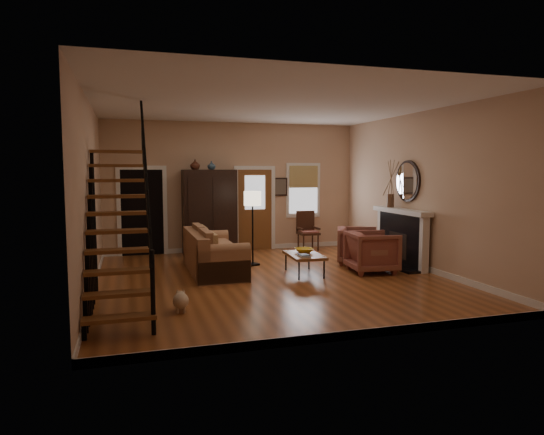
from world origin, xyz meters
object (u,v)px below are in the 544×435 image
object	(u,v)px
armchair_right	(358,246)
floor_lamp	(253,228)
armchair_left	(372,252)
side_chair	(308,231)
coffee_table	(304,264)
sofa	(214,252)
armoire	(209,212)

from	to	relation	value
armchair_right	floor_lamp	bearing A→B (deg)	102.67
armchair_left	armchair_right	distance (m)	0.94
armchair_left	side_chair	distance (m)	2.95
coffee_table	armchair_right	size ratio (longest dim) A/B	1.20
sofa	side_chair	bearing A→B (deg)	35.45
side_chair	armoire	bearing A→B (deg)	175.52
armoire	floor_lamp	distance (m)	1.86
armoire	coffee_table	bearing A→B (deg)	-64.03
coffee_table	floor_lamp	world-z (taller)	floor_lamp
armchair_left	floor_lamp	size ratio (longest dim) A/B	0.57
floor_lamp	side_chair	bearing A→B (deg)	38.85
armoire	coffee_table	xyz separation A→B (m)	(1.42, -2.92, -0.84)
sofa	armchair_left	bearing A→B (deg)	-16.44
armchair_left	armoire	bearing A→B (deg)	48.33
sofa	floor_lamp	size ratio (longest dim) A/B	1.39
sofa	floor_lamp	xyz separation A→B (m)	(0.95, 0.51, 0.39)
coffee_table	armchair_right	bearing A→B (deg)	24.94
side_chair	sofa	bearing A→B (deg)	-144.33
armoire	floor_lamp	world-z (taller)	armoire
armchair_right	armoire	bearing A→B (deg)	78.05
armchair_right	coffee_table	bearing A→B (deg)	139.66
armoire	sofa	world-z (taller)	armoire
armoire	sofa	xyz separation A→B (m)	(-0.28, -2.23, -0.63)
armchair_left	armchair_right	xyz separation A→B (m)	(0.14, 0.93, -0.01)
coffee_table	floor_lamp	size ratio (longest dim) A/B	0.66
sofa	armchair_left	distance (m)	3.23
coffee_table	side_chair	distance (m)	2.96
armchair_right	floor_lamp	distance (m)	2.38
sofa	armchair_right	world-z (taller)	sofa
coffee_table	floor_lamp	distance (m)	1.55
sofa	armchair_left	world-z (taller)	same
armchair_right	side_chair	size ratio (longest dim) A/B	0.88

